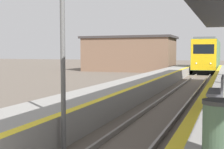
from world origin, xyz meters
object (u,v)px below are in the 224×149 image
Objects in this scene: signal_near at (62,14)px; trash_bin at (220,132)px; bench at (218,91)px; train at (208,55)px.

signal_near is 5.31× the size of trash_bin.
signal_near is at bearing 151.29° from trash_bin.
trash_bin is 0.54× the size of bench.
train is at bearing 93.78° from bench.
trash_bin is at bearing -28.71° from signal_near.
signal_near is at bearing -140.06° from bench.
bench is at bearing 91.93° from trash_bin.
signal_near is 2.85× the size of bench.
bench is (-0.17, 5.03, 0.02)m from trash_bin.
trash_bin is 5.03m from bench.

